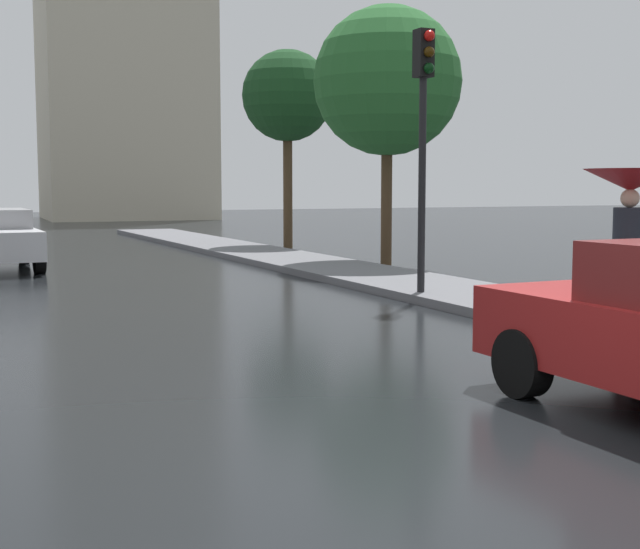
# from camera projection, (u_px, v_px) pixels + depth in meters

# --- Properties ---
(ground) EXTENTS (120.00, 120.00, 0.00)m
(ground) POSITION_uv_depth(u_px,v_px,m) (448.00, 474.00, 5.69)
(ground) COLOR black
(pedestrian_with_umbrella_far) EXTENTS (1.12, 1.12, 1.92)m
(pedestrian_with_umbrella_far) POSITION_uv_depth(u_px,v_px,m) (630.00, 199.00, 10.49)
(pedestrian_with_umbrella_far) COLOR black
(pedestrian_with_umbrella_far) RESTS_ON sidewalk_strip
(traffic_light) EXTENTS (0.26, 0.39, 4.18)m
(traffic_light) POSITION_uv_depth(u_px,v_px,m) (424.00, 111.00, 13.98)
(traffic_light) COLOR black
(traffic_light) RESTS_ON sidewalk_strip
(street_tree_mid) EXTENTS (2.67, 2.67, 5.82)m
(street_tree_mid) POSITION_uv_depth(u_px,v_px,m) (287.00, 97.00, 25.67)
(street_tree_mid) COLOR #4C3823
(street_tree_mid) RESTS_ON ground
(street_tree_far) EXTENTS (3.41, 3.41, 5.95)m
(street_tree_far) POSITION_uv_depth(u_px,v_px,m) (387.00, 81.00, 20.07)
(street_tree_far) COLOR #4C3823
(street_tree_far) RESTS_ON ground
(distant_tower) EXTENTS (9.22, 8.73, 21.36)m
(distant_tower) POSITION_uv_depth(u_px,v_px,m) (122.00, 27.00, 48.97)
(distant_tower) COLOR beige
(distant_tower) RESTS_ON ground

